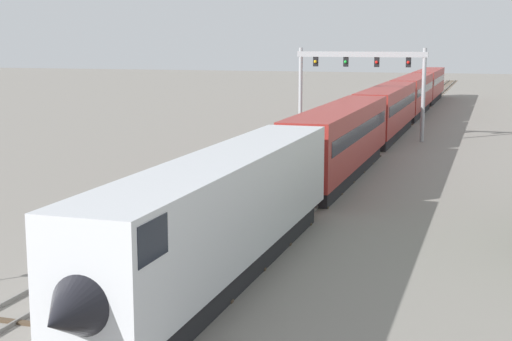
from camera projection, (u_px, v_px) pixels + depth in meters
name	position (u px, v px, depth m)	size (l,w,h in m)	color
ground_plane	(122.00, 312.00, 25.93)	(400.00, 400.00, 0.00)	gray
track_main	(399.00, 126.00, 81.72)	(2.60, 200.00, 0.16)	slate
track_near	(305.00, 149.00, 64.55)	(2.60, 160.00, 0.16)	slate
passenger_train	(388.00, 110.00, 72.82)	(3.04, 114.39, 4.80)	silver
signal_gantry	(361.00, 73.00, 70.29)	(12.10, 0.49, 8.49)	#999BA0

